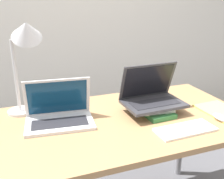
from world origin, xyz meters
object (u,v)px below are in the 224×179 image
mouse (221,118)px  book_stack (154,108)px  wireless_keyboard (185,129)px  desk_lamp (25,41)px  laptop_left (59,114)px  laptop_on_books (152,96)px  notepad (222,112)px

mouse → book_stack: bearing=143.5°
wireless_keyboard → desk_lamp: desk_lamp is taller
laptop_left → laptop_on_books: laptop_on_books is taller
laptop_on_books → desk_lamp: desk_lamp is taller
laptop_left → book_stack: laptop_left is taller
notepad → laptop_on_books: bearing=156.9°
book_stack → desk_lamp: size_ratio=0.45×
book_stack → mouse: bearing=-36.5°
laptop_on_books → laptop_left: bearing=175.1°
laptop_left → laptop_on_books: bearing=-4.9°
laptop_on_books → desk_lamp: size_ratio=0.62×
laptop_left → book_stack: 0.54m
wireless_keyboard → mouse: mouse is taller
mouse → notepad: size_ratio=0.37×
laptop_on_books → desk_lamp: (-0.65, 0.22, 0.32)m
laptop_left → wireless_keyboard: bearing=-28.7°
laptop_on_books → wireless_keyboard: bearing=-79.8°
laptop_left → laptop_on_books: size_ratio=1.08×
wireless_keyboard → notepad: (0.33, 0.11, -0.00)m
book_stack → wireless_keyboard: size_ratio=0.81×
book_stack → mouse: size_ratio=2.31×
book_stack → mouse: book_stack is taller
laptop_left → book_stack: size_ratio=1.48×
book_stack → wireless_keyboard: bearing=-80.6°
wireless_keyboard → desk_lamp: bearing=145.3°
mouse → desk_lamp: bearing=154.7°
book_stack → notepad: bearing=-21.2°
notepad → book_stack: bearing=158.8°
laptop_on_books → desk_lamp: 0.76m
laptop_left → mouse: (0.83, -0.28, -0.03)m
book_stack → desk_lamp: (-0.66, 0.23, 0.39)m
book_stack → laptop_on_books: size_ratio=0.73×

